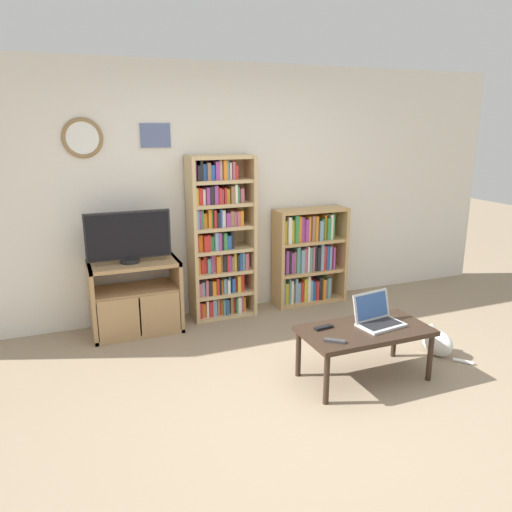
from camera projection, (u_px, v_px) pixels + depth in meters
name	position (u px, v px, depth m)	size (l,w,h in m)	color
ground_plane	(313.00, 409.00, 3.62)	(18.00, 18.00, 0.00)	gray
wall_back	(217.00, 192.00, 5.25)	(6.92, 0.09, 2.60)	silver
tv_stand	(136.00, 297.00, 4.87)	(0.85, 0.48, 0.72)	tan
television	(128.00, 237.00, 4.70)	(0.79, 0.18, 0.49)	black
bookshelf_tall	(219.00, 240.00, 5.18)	(0.67, 0.32, 1.70)	tan
bookshelf_short	(307.00, 257.00, 5.65)	(0.84, 0.28, 1.09)	tan
coffee_table	(365.00, 334.00, 3.96)	(1.03, 0.54, 0.43)	#332319
laptop	(377.00, 317.00, 4.02)	(0.40, 0.32, 0.25)	#B7BABC
remote_near_laptop	(335.00, 341.00, 3.70)	(0.15, 0.13, 0.02)	#38383A
remote_far_from_laptop	(324.00, 327.00, 3.94)	(0.16, 0.06, 0.02)	black
cat	(436.00, 342.00, 4.44)	(0.29, 0.45, 0.28)	white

